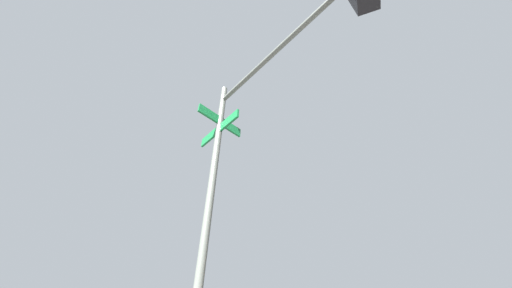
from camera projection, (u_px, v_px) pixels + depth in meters
name	position (u px, v px, depth m)	size (l,w,h in m)	color
traffic_signal_near	(273.00, 104.00, 3.92)	(2.01, 3.47, 6.09)	#474C47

